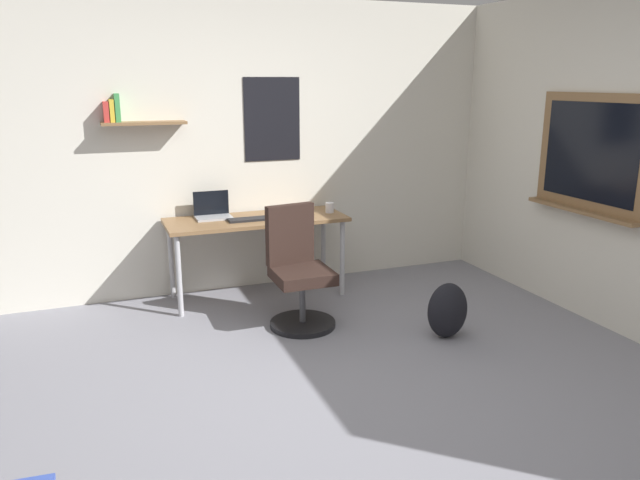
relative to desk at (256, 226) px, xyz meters
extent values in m
plane|color=gray|center=(-0.03, -2.07, -0.65)|extent=(5.20, 5.20, 0.00)
cube|color=silver|center=(-0.03, 0.38, 0.65)|extent=(5.00, 0.10, 2.60)
cube|color=olive|center=(-0.87, 0.23, 0.90)|extent=(0.68, 0.20, 0.02)
cube|color=black|center=(0.26, 0.32, 0.90)|extent=(0.52, 0.01, 0.74)
cube|color=#C63833|center=(-1.16, 0.25, 0.99)|extent=(0.04, 0.14, 0.16)
cube|color=gold|center=(-1.11, 0.25, 1.00)|extent=(0.04, 0.14, 0.18)
cube|color=#3D934C|center=(-1.07, 0.25, 1.02)|extent=(0.04, 0.14, 0.23)
cube|color=olive|center=(2.36, -1.35, 0.70)|extent=(0.04, 1.10, 0.90)
cube|color=black|center=(2.34, -1.35, 0.70)|extent=(0.01, 0.94, 0.76)
cube|color=olive|center=(2.31, -1.35, 0.23)|extent=(0.12, 1.10, 0.03)
cube|color=olive|center=(0.00, 0.00, 0.06)|extent=(1.57, 0.59, 0.03)
cylinder|color=#B7B7BC|center=(-0.72, -0.24, -0.31)|extent=(0.04, 0.04, 0.69)
cylinder|color=#B7B7BC|center=(0.72, -0.24, -0.31)|extent=(0.04, 0.04, 0.69)
cylinder|color=#B7B7BC|center=(-0.72, 0.24, -0.31)|extent=(0.04, 0.04, 0.69)
cylinder|color=#B7B7BC|center=(0.72, 0.24, -0.31)|extent=(0.04, 0.04, 0.69)
cylinder|color=black|center=(0.15, -0.80, -0.63)|extent=(0.52, 0.52, 0.04)
cylinder|color=#4C4C51|center=(0.15, -0.80, -0.44)|extent=(0.05, 0.05, 0.34)
cube|color=black|center=(0.15, -0.80, -0.23)|extent=(0.44, 0.44, 0.09)
cube|color=black|center=(0.11, -0.60, 0.06)|extent=(0.41, 0.13, 0.48)
cube|color=#ADAFB5|center=(-0.35, 0.10, 0.08)|extent=(0.31, 0.21, 0.02)
cube|color=black|center=(-0.35, 0.20, 0.19)|extent=(0.31, 0.01, 0.21)
cube|color=black|center=(-0.08, -0.07, 0.08)|extent=(0.37, 0.13, 0.02)
ellipsoid|color=#262628|center=(0.20, -0.07, 0.09)|extent=(0.10, 0.06, 0.03)
cylinder|color=silver|center=(0.68, -0.02, 0.12)|extent=(0.08, 0.08, 0.09)
ellipsoid|color=black|center=(1.10, -1.38, -0.44)|extent=(0.32, 0.22, 0.43)
camera|label=1|loc=(-1.32, -5.02, 1.23)|focal=33.97mm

